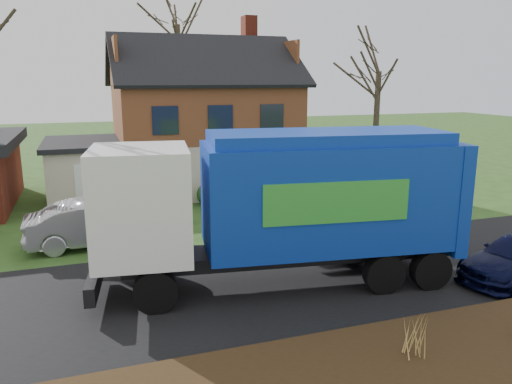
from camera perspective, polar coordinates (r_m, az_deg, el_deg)
name	(u,v)px	position (r m, az deg, el deg)	size (l,w,h in m)	color
ground	(247,287)	(14.63, -1.00, -10.81)	(120.00, 120.00, 0.00)	#284717
road	(247,287)	(14.63, -1.00, -10.77)	(80.00, 7.00, 0.02)	black
main_house	(194,113)	(27.31, -7.15, 8.89)	(12.95, 8.95, 9.26)	beige
garbage_truck	(289,199)	(14.10, 3.75, -0.76)	(10.64, 4.14, 4.44)	black
silver_sedan	(99,223)	(18.74, -17.54, -3.39)	(1.74, 4.99, 1.65)	#A0A2A8
tree_front_east	(380,50)	(25.59, 13.99, 15.49)	(3.19, 3.19, 8.87)	#3C3224
tree_back	(177,5)	(35.47, -9.06, 20.38)	(4.02, 4.02, 12.72)	#3A3123
grass_clump_mid	(414,336)	(11.05, 17.61, -15.40)	(0.32, 0.27, 0.91)	tan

